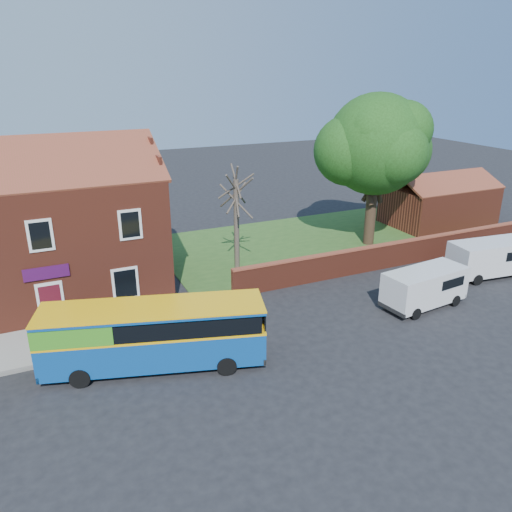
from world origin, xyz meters
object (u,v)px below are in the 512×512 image
bus (147,333)px  van_near (425,286)px  van_far (490,257)px  large_tree (375,147)px

bus → van_near: (14.29, -0.29, -0.44)m
bus → van_near: bearing=14.8°
bus → van_near: size_ratio=1.95×
van_far → large_tree: bearing=116.7°
large_tree → van_far: bearing=-69.8°
van_near → large_tree: (3.46, 9.44, 5.59)m
van_near → bus: bearing=172.7°
van_near → large_tree: bearing=63.8°
bus → van_far: size_ratio=1.83×
bus → large_tree: 20.62m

